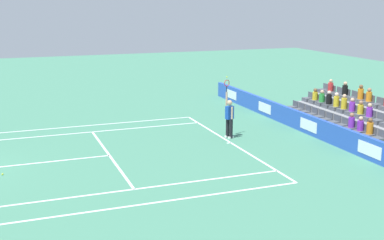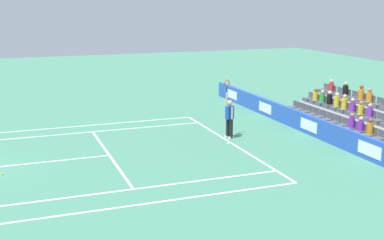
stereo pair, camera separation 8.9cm
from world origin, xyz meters
name	(u,v)px [view 1 (the left image)]	position (x,y,z in m)	size (l,w,h in m)	color
line_baseline	(231,143)	(0.00, -11.89, 0.00)	(10.97, 0.10, 0.01)	white
line_service	(109,155)	(0.00, -6.40, 0.00)	(8.23, 0.10, 0.01)	white
line_centre_service	(28,164)	(0.00, -3.20, 0.00)	(0.10, 6.40, 0.01)	white
line_singles_sideline_left	(83,133)	(4.12, -5.95, 0.00)	(0.10, 11.89, 0.01)	white
line_singles_sideline_right	(121,191)	(-4.12, -5.95, 0.00)	(0.10, 11.89, 0.01)	white
line_doubles_sideline_left	(79,126)	(5.49, -5.95, 0.00)	(0.10, 11.89, 0.01)	white
line_doubles_sideline_right	(131,206)	(-5.49, -5.95, 0.00)	(0.10, 11.89, 0.01)	white
line_centre_mark	(229,143)	(0.00, -11.79, 0.00)	(0.10, 0.20, 0.01)	white
sponsor_barrier	(310,125)	(0.00, -16.03, 0.46)	(21.59, 0.22, 0.92)	blue
tennis_player	(229,117)	(0.83, -12.18, 0.99)	(0.54, 0.42, 2.85)	black
stadium_stand	(351,119)	(-0.01, -18.34, 0.57)	(7.44, 2.85, 2.21)	gray
loose_tennis_ball	(3,174)	(-1.02, -2.25, 0.03)	(0.07, 0.07, 0.07)	#D1E533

